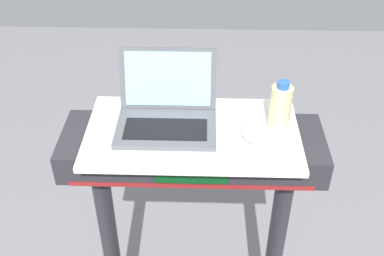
% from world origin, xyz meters
% --- Properties ---
extents(desk_board, '(0.72, 0.40, 0.02)m').
position_xyz_m(desk_board, '(0.00, 0.70, 1.18)').
color(desk_board, white).
rests_on(desk_board, treadmill_base).
extents(laptop, '(0.34, 0.28, 0.22)m').
position_xyz_m(laptop, '(-0.09, 0.74, 1.23)').
color(laptop, '#515459').
rests_on(laptop, desk_board).
extents(computer_mouse, '(0.08, 0.11, 0.03)m').
position_xyz_m(computer_mouse, '(0.19, 0.67, 1.20)').
color(computer_mouse, '#B2B2B7').
rests_on(computer_mouse, desk_board).
extents(water_bottle, '(0.07, 0.07, 0.18)m').
position_xyz_m(water_bottle, '(0.29, 0.73, 1.27)').
color(water_bottle, beige).
rests_on(water_bottle, desk_board).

